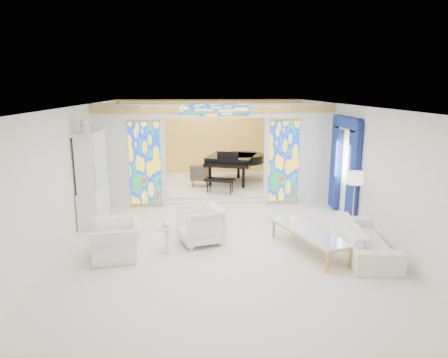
{
  "coord_description": "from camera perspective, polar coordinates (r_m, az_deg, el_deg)",
  "views": [
    {
      "loc": [
        -0.54,
        -9.56,
        3.43
      ],
      "look_at": [
        0.14,
        0.2,
        1.19
      ],
      "focal_mm": 32.0,
      "sensor_mm": 36.0,
      "label": 1
    }
  ],
  "objects": [
    {
      "name": "floor",
      "position": [
        10.17,
        -0.69,
        -6.82
      ],
      "size": [
        12.0,
        12.0,
        0.0
      ],
      "primitive_type": "plane",
      "color": "white",
      "rests_on": "ground"
    },
    {
      "name": "ceiling",
      "position": [
        9.58,
        -0.74,
        10.32
      ],
      "size": [
        7.0,
        12.0,
        0.02
      ],
      "primitive_type": "cube",
      "color": "white",
      "rests_on": "wall_back"
    },
    {
      "name": "wall_back",
      "position": [
        15.68,
        -1.98,
        5.81
      ],
      "size": [
        7.0,
        0.02,
        3.0
      ],
      "primitive_type": "cube",
      "color": "silver",
      "rests_on": "floor"
    },
    {
      "name": "wall_front",
      "position": [
        4.08,
        4.29,
        -15.34
      ],
      "size": [
        7.0,
        0.02,
        3.0
      ],
      "primitive_type": "cube",
      "color": "silver",
      "rests_on": "floor"
    },
    {
      "name": "wall_left",
      "position": [
        10.19,
        -20.78,
        1.13
      ],
      "size": [
        0.02,
        12.0,
        3.0
      ],
      "primitive_type": "cube",
      "color": "silver",
      "rests_on": "floor"
    },
    {
      "name": "wall_right",
      "position": [
        10.55,
        18.63,
        1.67
      ],
      "size": [
        0.02,
        12.0,
        3.0
      ],
      "primitive_type": "cube",
      "color": "silver",
      "rests_on": "floor"
    },
    {
      "name": "partition_wall",
      "position": [
        11.7,
        -1.28,
        4.15
      ],
      "size": [
        7.0,
        0.22,
        3.0
      ],
      "color": "silver",
      "rests_on": "floor"
    },
    {
      "name": "stained_glass_left",
      "position": [
        11.74,
        -11.2,
        2.19
      ],
      "size": [
        0.9,
        0.04,
        2.4
      ],
      "primitive_type": "cube",
      "color": "gold",
      "rests_on": "partition_wall"
    },
    {
      "name": "stained_glass_right",
      "position": [
        11.92,
        8.56,
        2.46
      ],
      "size": [
        0.9,
        0.04,
        2.4
      ],
      "primitive_type": "cube",
      "color": "gold",
      "rests_on": "partition_wall"
    },
    {
      "name": "stained_glass_transom",
      "position": [
        11.48,
        -1.28,
        9.84
      ],
      "size": [
        2.0,
        0.04,
        0.34
      ],
      "primitive_type": "cube",
      "color": "gold",
      "rests_on": "partition_wall"
    },
    {
      "name": "alcove_platform",
      "position": [
        14.07,
        -1.66,
        -0.85
      ],
      "size": [
        6.8,
        3.8,
        0.18
      ],
      "primitive_type": "cube",
      "color": "white",
      "rests_on": "floor"
    },
    {
      "name": "gold_curtain_back",
      "position": [
        15.57,
        -1.96,
        5.76
      ],
      "size": [
        6.7,
        0.1,
        2.9
      ],
      "primitive_type": "cube",
      "color": "#E4B34F",
      "rests_on": "wall_back"
    },
    {
      "name": "chandelier",
      "position": [
        13.6,
        -0.85,
        9.18
      ],
      "size": [
        0.48,
        0.48,
        0.3
      ],
      "primitive_type": "cylinder",
      "color": "gold",
      "rests_on": "ceiling"
    },
    {
      "name": "blue_drapes",
      "position": [
        11.14,
        16.82,
        2.77
      ],
      "size": [
        0.14,
        1.85,
        2.65
      ],
      "color": "navy",
      "rests_on": "wall_right"
    },
    {
      "name": "china_cabinet",
      "position": [
        10.74,
        -18.3,
        0.08
      ],
      "size": [
        0.56,
        1.46,
        2.72
      ],
      "color": "white",
      "rests_on": "floor"
    },
    {
      "name": "armchair_left",
      "position": [
        8.62,
        -15.04,
        -8.38
      ],
      "size": [
        1.18,
        1.29,
        0.73
      ],
      "primitive_type": "imported",
      "rotation": [
        0.0,
        0.0,
        -1.38
      ],
      "color": "white",
      "rests_on": "floor"
    },
    {
      "name": "armchair_right",
      "position": [
        9.03,
        -3.41,
        -6.6
      ],
      "size": [
        1.15,
        1.13,
        0.84
      ],
      "primitive_type": "imported",
      "rotation": [
        0.0,
        0.0,
        -1.27
      ],
      "color": "white",
      "rests_on": "floor"
    },
    {
      "name": "sofa",
      "position": [
        8.97,
        19.4,
        -8.05
      ],
      "size": [
        1.16,
        2.38,
        0.67
      ],
      "primitive_type": "imported",
      "rotation": [
        0.0,
        0.0,
        1.45
      ],
      "color": "white",
      "rests_on": "floor"
    },
    {
      "name": "side_table",
      "position": [
        8.65,
        -8.18,
        -7.92
      ],
      "size": [
        0.58,
        0.58,
        0.57
      ],
      "rotation": [
        0.0,
        0.0,
        -0.3
      ],
      "color": "white",
      "rests_on": "floor"
    },
    {
      "name": "vase",
      "position": [
        8.55,
        -8.24,
        -6.12
      ],
      "size": [
        0.17,
        0.17,
        0.18
      ],
      "primitive_type": "imported",
      "rotation": [
        0.0,
        0.0,
        0.01
      ],
      "color": "white",
      "rests_on": "side_table"
    },
    {
      "name": "coffee_table",
      "position": [
        8.73,
        12.04,
        -7.48
      ],
      "size": [
        1.34,
        2.21,
        0.47
      ],
      "rotation": [
        0.0,
        0.0,
        0.35
      ],
      "color": "white",
      "rests_on": "floor"
    },
    {
      "name": "floor_lamp",
      "position": [
        9.92,
        18.23,
        -0.27
      ],
      "size": [
        0.45,
        0.45,
        1.5
      ],
      "rotation": [
        0.0,
        0.0,
        0.28
      ],
      "color": "gold",
      "rests_on": "floor"
    },
    {
      "name": "grand_piano",
      "position": [
        14.05,
        1.76,
        2.78
      ],
      "size": [
        2.4,
        3.03,
        1.16
      ],
      "rotation": [
        0.0,
        0.0,
        -0.33
      ],
      "color": "black",
      "rests_on": "alcove_platform"
    },
    {
      "name": "tv_console",
      "position": [
        13.44,
        -3.47,
        0.92
      ],
      "size": [
        0.67,
        0.5,
        0.72
      ],
      "rotation": [
        0.0,
        0.0,
        -0.14
      ],
      "color": "brown",
      "rests_on": "alcove_platform"
    }
  ]
}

